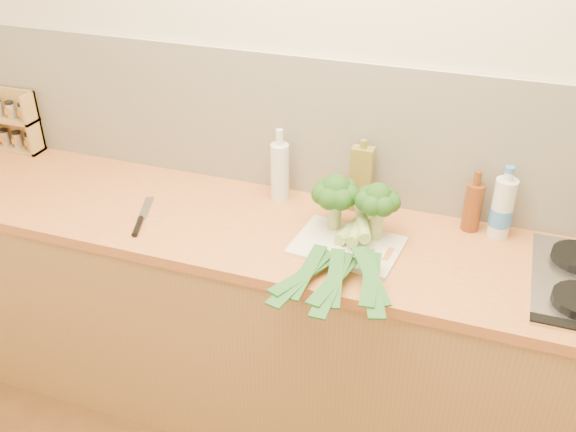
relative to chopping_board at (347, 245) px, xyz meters
name	(u,v)px	position (x,y,z in m)	size (l,w,h in m)	color
room_shell	(339,132)	(-0.13, 0.33, 0.26)	(3.50, 3.50, 3.50)	beige
counter	(312,331)	(-0.13, 0.04, -0.45)	(3.20, 0.62, 0.90)	#A87446
chopping_board	(347,245)	(0.00, 0.00, 0.00)	(0.36, 0.26, 0.01)	white
broccoli_left	(336,193)	(-0.07, 0.09, 0.15)	(0.17, 0.17, 0.21)	#9BAB63
broccoli_right	(378,201)	(0.08, 0.08, 0.15)	(0.15, 0.16, 0.21)	#9BAB63
leek_front	(339,241)	(-0.02, -0.02, 0.03)	(0.21, 0.67, 0.04)	white
leek_mid	(351,244)	(0.03, -0.06, 0.05)	(0.10, 0.65, 0.04)	white
leek_back	(365,242)	(0.07, -0.06, 0.06)	(0.24, 0.62, 0.04)	white
chefs_knife	(140,222)	(-0.75, -0.11, 0.00)	(0.12, 0.28, 0.02)	silver
spice_rack	(16,124)	(-1.58, 0.28, 0.11)	(0.23, 0.09, 0.27)	tan
oil_tin	(361,179)	(-0.02, 0.26, 0.12)	(0.08, 0.05, 0.28)	olive
glass_bottle	(280,171)	(-0.33, 0.24, 0.11)	(0.07, 0.07, 0.29)	silver
amber_bottle	(473,206)	(0.38, 0.26, 0.09)	(0.06, 0.06, 0.23)	#613012
water_bottle	(502,210)	(0.48, 0.25, 0.10)	(0.08, 0.08, 0.25)	silver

